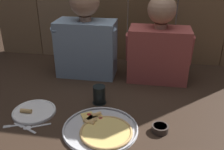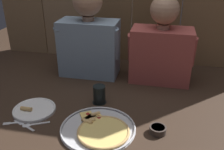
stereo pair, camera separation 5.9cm
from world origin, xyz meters
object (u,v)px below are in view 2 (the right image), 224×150
(pizza_tray, at_px, (100,129))
(dipping_bowl, at_px, (158,129))
(diner_right, at_px, (162,44))
(drinking_glass, at_px, (99,94))
(dinner_plate, at_px, (34,109))
(diner_left, at_px, (89,35))

(pizza_tray, distance_m, dipping_bowl, 0.29)
(pizza_tray, xyz_separation_m, diner_right, (0.26, 0.63, 0.25))
(drinking_glass, xyz_separation_m, dipping_bowl, (0.35, -0.21, -0.03))
(drinking_glass, bearing_deg, dinner_plate, -153.44)
(dinner_plate, distance_m, diner_right, 0.89)
(dinner_plate, xyz_separation_m, drinking_glass, (0.33, 0.17, 0.04))
(pizza_tray, relative_size, drinking_glass, 3.52)
(diner_left, height_order, diner_right, diner_left)
(drinking_glass, height_order, diner_right, diner_right)
(dinner_plate, xyz_separation_m, dipping_bowl, (0.68, -0.05, 0.01))
(pizza_tray, bearing_deg, drinking_glass, 105.07)
(dinner_plate, bearing_deg, diner_left, 73.12)
(pizza_tray, distance_m, diner_left, 0.73)
(dipping_bowl, relative_size, diner_left, 0.13)
(dipping_bowl, relative_size, diner_right, 0.14)
(dinner_plate, relative_size, diner_left, 0.38)
(diner_right, bearing_deg, drinking_glass, -131.13)
(pizza_tray, bearing_deg, dipping_bowl, 9.01)
(dinner_plate, distance_m, dipping_bowl, 0.69)
(dipping_bowl, height_order, diner_left, diner_left)
(pizza_tray, xyz_separation_m, dinner_plate, (-0.40, 0.09, -0.00))
(dinner_plate, height_order, dipping_bowl, same)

